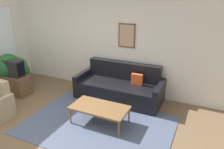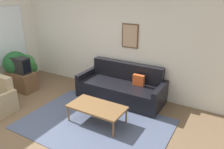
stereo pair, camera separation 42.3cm
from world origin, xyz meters
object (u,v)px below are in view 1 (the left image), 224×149
Objects in this scene: couch at (120,87)px; coffee_table at (100,108)px; tv at (12,68)px; potted_plant_tall at (8,68)px.

couch is 1.22m from coffee_table.
couch is 3.51× the size of tv.
couch is 2.07× the size of potted_plant_tall.
couch is at bearing 16.02° from potted_plant_tall.
tv reaches higher than couch.
tv is (-2.64, -0.92, 0.43)m from couch.
coffee_table is at bearing -86.93° from couch.
potted_plant_tall is (-2.89, -0.83, 0.37)m from couch.
tv is at bearing 173.79° from coffee_table.
potted_plant_tall reaches higher than coffee_table.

